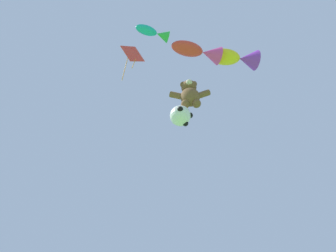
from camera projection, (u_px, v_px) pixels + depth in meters
teddy_bear_kite at (190, 94)px, 9.13m from camera, size 1.68×0.74×1.70m
soccer_ball_kite at (181, 116)px, 8.27m from camera, size 0.86×0.85×0.79m
fish_kite_goldfin at (236, 58)px, 11.21m from camera, size 2.50×1.31×1.02m
fish_kite_crimson at (199, 52)px, 10.73m from camera, size 2.51×1.45×0.89m
fish_kite_teal at (154, 33)px, 10.54m from camera, size 1.65×1.04×0.56m
diamond_kite at (132, 55)px, 11.90m from camera, size 1.19×0.96×3.38m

